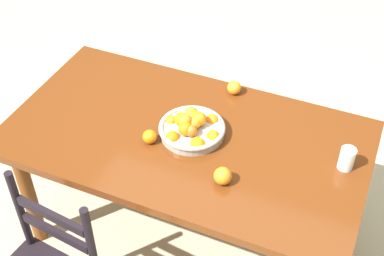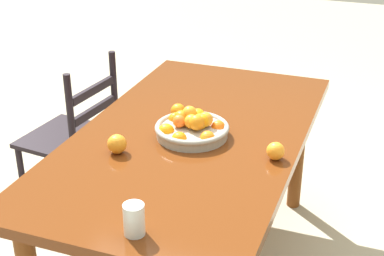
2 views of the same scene
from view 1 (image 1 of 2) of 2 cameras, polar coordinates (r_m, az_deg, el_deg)
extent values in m
plane|color=#AFA68D|center=(3.10, -0.57, -10.99)|extent=(12.00, 12.00, 0.00)
cube|color=#5D2A0F|center=(2.56, -0.67, -1.08)|extent=(1.73, 0.95, 0.04)
cylinder|color=brown|center=(2.96, 15.72, -5.93)|extent=(0.07, 0.07, 0.71)
cylinder|color=brown|center=(3.32, -9.97, 1.50)|extent=(0.07, 0.07, 0.71)
cylinder|color=brown|center=(2.93, -17.13, -6.86)|extent=(0.07, 0.07, 0.71)
cylinder|color=black|center=(2.46, -17.97, -8.34)|extent=(0.04, 0.04, 0.46)
cylinder|color=black|center=(2.26, -10.76, -12.36)|extent=(0.04, 0.04, 0.46)
cube|color=black|center=(2.38, -14.39, -10.83)|extent=(0.35, 0.06, 0.04)
cube|color=black|center=(2.29, -14.86, -9.09)|extent=(0.35, 0.06, 0.04)
cylinder|color=#A1A299|center=(2.53, 0.00, -0.31)|extent=(0.30, 0.30, 0.04)
torus|color=#A1A299|center=(2.52, 0.00, 0.05)|extent=(0.32, 0.32, 0.02)
sphere|color=orange|center=(2.56, -2.23, 0.72)|extent=(0.06, 0.06, 0.06)
sphere|color=orange|center=(2.47, -2.11, -1.09)|extent=(0.07, 0.07, 0.07)
sphere|color=orange|center=(2.44, 0.58, -1.77)|extent=(0.07, 0.07, 0.07)
sphere|color=orange|center=(2.48, 2.30, -0.89)|extent=(0.06, 0.06, 0.06)
sphere|color=orange|center=(2.57, 2.17, 0.82)|extent=(0.07, 0.07, 0.07)
sphere|color=orange|center=(2.61, -0.10, 1.60)|extent=(0.06, 0.06, 0.06)
sphere|color=orange|center=(2.48, -0.85, 0.87)|extent=(0.06, 0.06, 0.06)
sphere|color=orange|center=(2.53, 0.16, 1.35)|extent=(0.06, 0.06, 0.06)
sphere|color=orange|center=(2.51, 0.82, 0.99)|extent=(0.07, 0.07, 0.07)
sphere|color=orange|center=(2.52, 0.12, 1.07)|extent=(0.07, 0.07, 0.07)
sphere|color=orange|center=(2.52, -1.16, 0.96)|extent=(0.07, 0.07, 0.07)
sphere|color=orange|center=(2.46, -0.11, -0.29)|extent=(0.06, 0.06, 0.06)
sphere|color=orange|center=(2.49, 0.30, 0.59)|extent=(0.06, 0.06, 0.06)
sphere|color=orange|center=(2.46, -0.68, -0.09)|extent=(0.07, 0.07, 0.07)
sphere|color=orange|center=(2.54, -0.02, 1.47)|extent=(0.06, 0.06, 0.06)
sphere|color=orange|center=(2.30, 3.31, -5.16)|extent=(0.08, 0.08, 0.08)
sphere|color=orange|center=(2.49, -4.58, -0.94)|extent=(0.07, 0.07, 0.07)
sphere|color=orange|center=(2.78, 4.55, 4.34)|extent=(0.07, 0.07, 0.07)
cylinder|color=silver|center=(2.45, 16.28, -3.17)|extent=(0.07, 0.07, 0.11)
camera|label=2|loc=(2.88, 51.72, 14.36)|focal=53.37mm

